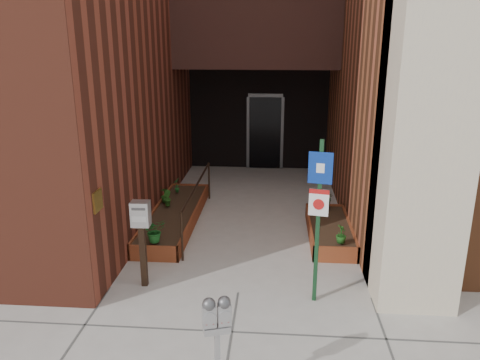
# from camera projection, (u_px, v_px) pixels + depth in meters

# --- Properties ---
(ground) EXTENTS (80.00, 80.00, 0.00)m
(ground) POSITION_uv_depth(u_px,v_px,m) (238.00, 293.00, 7.12)
(ground) COLOR #9E9991
(ground) RESTS_ON ground
(planter_left) EXTENTS (0.90, 3.60, 0.30)m
(planter_left) POSITION_uv_depth(u_px,v_px,m) (175.00, 217.00, 9.77)
(planter_left) COLOR maroon
(planter_left) RESTS_ON ground
(planter_right) EXTENTS (0.80, 2.20, 0.30)m
(planter_right) POSITION_uv_depth(u_px,v_px,m) (329.00, 231.00, 9.06)
(planter_right) COLOR maroon
(planter_right) RESTS_ON ground
(handrail) EXTENTS (0.04, 3.34, 0.90)m
(handrail) POSITION_uv_depth(u_px,v_px,m) (197.00, 190.00, 9.51)
(handrail) COLOR black
(handrail) RESTS_ON ground
(parking_meter) EXTENTS (0.30, 0.18, 1.29)m
(parking_meter) POSITION_uv_depth(u_px,v_px,m) (217.00, 323.00, 4.65)
(parking_meter) COLOR #A5A5A7
(parking_meter) RESTS_ON ground
(sign_post) EXTENTS (0.33, 0.11, 2.42)m
(sign_post) POSITION_uv_depth(u_px,v_px,m) (319.00, 206.00, 6.48)
(sign_post) COLOR #153A1F
(sign_post) RESTS_ON ground
(payment_dropbox) EXTENTS (0.28, 0.22, 1.39)m
(payment_dropbox) POSITION_uv_depth(u_px,v_px,m) (141.00, 226.00, 7.05)
(payment_dropbox) COLOR black
(payment_dropbox) RESTS_ON ground
(shrub_left_a) EXTENTS (0.52, 0.52, 0.41)m
(shrub_left_a) POSITION_uv_depth(u_px,v_px,m) (155.00, 230.00, 8.14)
(shrub_left_a) COLOR #1B5F20
(shrub_left_a) RESTS_ON planter_left
(shrub_left_b) EXTENTS (0.26, 0.26, 0.33)m
(shrub_left_b) POSITION_uv_depth(u_px,v_px,m) (167.00, 198.00, 9.92)
(shrub_left_b) COLOR #235B1A
(shrub_left_b) RESTS_ON planter_left
(shrub_left_c) EXTENTS (0.22, 0.22, 0.32)m
(shrub_left_c) POSITION_uv_depth(u_px,v_px,m) (165.00, 195.00, 10.13)
(shrub_left_c) COLOR #215117
(shrub_left_c) RESTS_ON planter_left
(shrub_left_d) EXTENTS (0.21, 0.21, 0.35)m
(shrub_left_d) POSITION_uv_depth(u_px,v_px,m) (177.00, 185.00, 10.77)
(shrub_left_d) COLOR #1C6223
(shrub_left_d) RESTS_ON planter_left
(shrub_right_a) EXTENTS (0.20, 0.20, 0.32)m
(shrub_right_a) POSITION_uv_depth(u_px,v_px,m) (341.00, 234.00, 8.10)
(shrub_right_a) COLOR #1D5418
(shrub_right_a) RESTS_ON planter_right
(shrub_right_b) EXTENTS (0.20, 0.20, 0.30)m
(shrub_right_b) POSITION_uv_depth(u_px,v_px,m) (316.00, 204.00, 9.63)
(shrub_right_b) COLOR #275B1A
(shrub_right_b) RESTS_ON planter_right
(shrub_right_c) EXTENTS (0.43, 0.43, 0.38)m
(shrub_right_c) POSITION_uv_depth(u_px,v_px,m) (326.00, 199.00, 9.82)
(shrub_right_c) COLOR #1D4E16
(shrub_right_c) RESTS_ON planter_right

